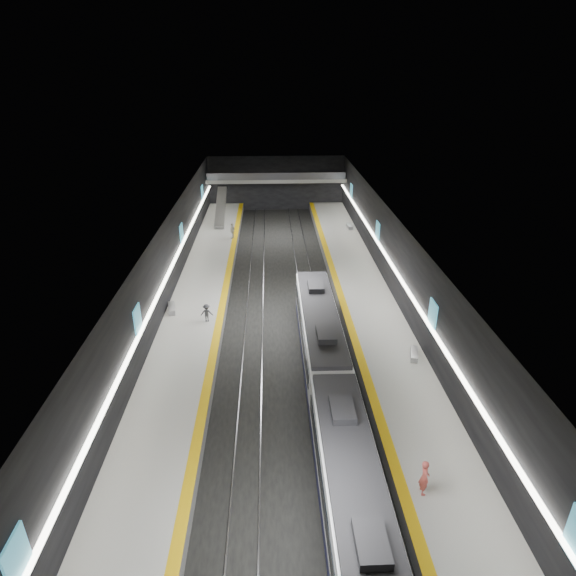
{
  "coord_description": "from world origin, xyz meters",
  "views": [
    {
      "loc": [
        -1.02,
        -36.4,
        20.04
      ],
      "look_at": [
        0.47,
        1.89,
        2.2
      ],
      "focal_mm": 30.0,
      "sensor_mm": 36.0,
      "label": 1
    }
  ],
  "objects_px": {
    "train": "(332,395)",
    "bench_right_near": "(414,354)",
    "bench_left_far": "(172,308)",
    "passenger_left_b": "(207,313)",
    "passenger_right_a": "(424,477)",
    "escalator": "(221,207)",
    "passenger_left_a": "(232,231)",
    "bench_right_far": "(349,226)"
  },
  "relations": [
    {
      "from": "train",
      "to": "bench_right_near",
      "type": "xyz_separation_m",
      "value": [
        6.64,
        5.69,
        -0.98
      ]
    },
    {
      "from": "train",
      "to": "bench_right_near",
      "type": "distance_m",
      "value": 8.8
    },
    {
      "from": "bench_left_far",
      "to": "passenger_left_b",
      "type": "height_order",
      "value": "passenger_left_b"
    },
    {
      "from": "passenger_left_b",
      "to": "passenger_right_a",
      "type": "bearing_deg",
      "value": 127.13
    },
    {
      "from": "escalator",
      "to": "passenger_right_a",
      "type": "distance_m",
      "value": 47.56
    },
    {
      "from": "passenger_right_a",
      "to": "bench_left_far",
      "type": "bearing_deg",
      "value": 39.6
    },
    {
      "from": "passenger_right_a",
      "to": "passenger_left_b",
      "type": "xyz_separation_m",
      "value": [
        -12.49,
        17.82,
        -0.21
      ]
    },
    {
      "from": "bench_left_far",
      "to": "passenger_left_a",
      "type": "relative_size",
      "value": 1.01
    },
    {
      "from": "bench_left_far",
      "to": "passenger_left_b",
      "type": "relative_size",
      "value": 1.26
    },
    {
      "from": "bench_left_far",
      "to": "passenger_left_a",
      "type": "distance_m",
      "value": 19.11
    },
    {
      "from": "bench_right_near",
      "to": "passenger_left_b",
      "type": "relative_size",
      "value": 1.16
    },
    {
      "from": "bench_right_far",
      "to": "passenger_right_a",
      "type": "distance_m",
      "value": 42.01
    },
    {
      "from": "train",
      "to": "bench_right_near",
      "type": "relative_size",
      "value": 17.05
    },
    {
      "from": "passenger_left_a",
      "to": "passenger_left_b",
      "type": "xyz_separation_m",
      "value": [
        -0.73,
        -20.62,
        -0.19
      ]
    },
    {
      "from": "escalator",
      "to": "bench_right_far",
      "type": "xyz_separation_m",
      "value": [
        16.65,
        -3.62,
        -1.67
      ]
    },
    {
      "from": "bench_left_far",
      "to": "passenger_right_a",
      "type": "distance_m",
      "value": 25.26
    },
    {
      "from": "train",
      "to": "passenger_left_b",
      "type": "distance_m",
      "value": 14.53
    },
    {
      "from": "escalator",
      "to": "bench_right_far",
      "type": "distance_m",
      "value": 17.12
    },
    {
      "from": "bench_right_near",
      "to": "passenger_left_a",
      "type": "height_order",
      "value": "passenger_left_a"
    },
    {
      "from": "train",
      "to": "passenger_right_a",
      "type": "bearing_deg",
      "value": -59.24
    },
    {
      "from": "bench_right_near",
      "to": "train",
      "type": "bearing_deg",
      "value": -124.95
    },
    {
      "from": "passenger_right_a",
      "to": "passenger_left_a",
      "type": "relative_size",
      "value": 1.02
    },
    {
      "from": "train",
      "to": "escalator",
      "type": "relative_size",
      "value": 3.76
    },
    {
      "from": "passenger_left_a",
      "to": "bench_right_near",
      "type": "bearing_deg",
      "value": 51.38
    },
    {
      "from": "bench_right_near",
      "to": "bench_right_far",
      "type": "distance_m",
      "value": 29.96
    },
    {
      "from": "escalator",
      "to": "passenger_left_b",
      "type": "bearing_deg",
      "value": -87.46
    },
    {
      "from": "bench_right_near",
      "to": "passenger_left_a",
      "type": "relative_size",
      "value": 0.92
    },
    {
      "from": "bench_left_far",
      "to": "passenger_right_a",
      "type": "relative_size",
      "value": 0.99
    },
    {
      "from": "train",
      "to": "bench_left_far",
      "type": "bearing_deg",
      "value": 131.62
    },
    {
      "from": "passenger_right_a",
      "to": "passenger_left_b",
      "type": "distance_m",
      "value": 21.76
    },
    {
      "from": "bench_right_far",
      "to": "passenger_left_a",
      "type": "relative_size",
      "value": 0.99
    },
    {
      "from": "bench_left_far",
      "to": "escalator",
      "type": "bearing_deg",
      "value": 73.88
    },
    {
      "from": "passenger_left_a",
      "to": "passenger_left_b",
      "type": "height_order",
      "value": "passenger_left_a"
    },
    {
      "from": "bench_right_near",
      "to": "passenger_left_a",
      "type": "distance_m",
      "value": 30.3
    },
    {
      "from": "escalator",
      "to": "passenger_right_a",
      "type": "height_order",
      "value": "escalator"
    },
    {
      "from": "escalator",
      "to": "passenger_right_a",
      "type": "bearing_deg",
      "value": -73.23
    },
    {
      "from": "bench_left_far",
      "to": "bench_right_far",
      "type": "height_order",
      "value": "bench_left_far"
    },
    {
      "from": "passenger_left_a",
      "to": "train",
      "type": "bearing_deg",
      "value": 36.42
    },
    {
      "from": "bench_right_near",
      "to": "passenger_left_a",
      "type": "xyz_separation_m",
      "value": [
        -14.68,
        26.5,
        0.74
      ]
    },
    {
      "from": "escalator",
      "to": "passenger_left_b",
      "type": "distance_m",
      "value": 27.75
    },
    {
      "from": "escalator",
      "to": "passenger_left_b",
      "type": "xyz_separation_m",
      "value": [
        1.23,
        -27.7,
        -1.14
      ]
    },
    {
      "from": "bench_right_near",
      "to": "passenger_left_b",
      "type": "bearing_deg",
      "value": 173.56
    }
  ]
}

